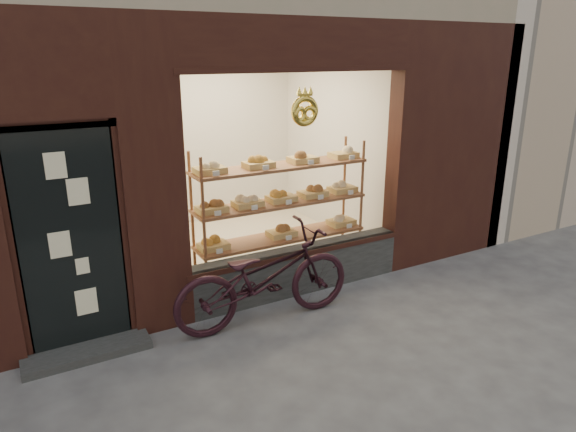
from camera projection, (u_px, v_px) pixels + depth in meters
ground at (382, 402)px, 4.22m from camera, size 90.00×90.00×0.00m
display_shelf at (281, 212)px, 6.28m from camera, size 2.20×0.45×1.70m
bicycle at (264, 277)px, 5.34m from camera, size 1.99×0.75×1.03m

